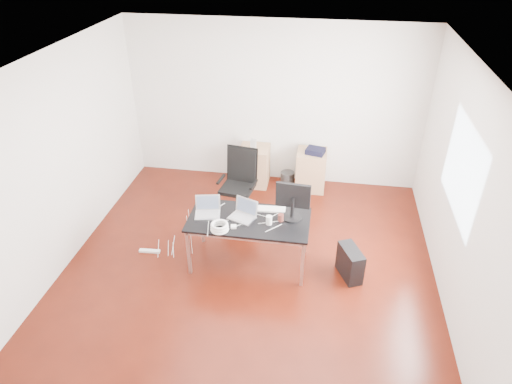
# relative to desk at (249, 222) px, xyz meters

# --- Properties ---
(room_shell) EXTENTS (5.00, 5.00, 5.00)m
(room_shell) POSITION_rel_desk_xyz_m (0.05, -0.05, 0.73)
(room_shell) COLOR #3B0E06
(room_shell) RESTS_ON ground
(desk) EXTENTS (1.60, 0.80, 0.73)m
(desk) POSITION_rel_desk_xyz_m (0.00, 0.00, 0.00)
(desk) COLOR black
(desk) RESTS_ON ground
(office_chair) EXTENTS (0.54, 0.56, 1.08)m
(office_chair) POSITION_rel_desk_xyz_m (-0.37, 1.20, -0.07)
(office_chair) COLOR black
(office_chair) RESTS_ON ground
(filing_cabinet_left) EXTENTS (0.50, 0.50, 0.70)m
(filing_cabinet_left) POSITION_rel_desk_xyz_m (-0.29, 2.17, -0.33)
(filing_cabinet_left) COLOR #A47852
(filing_cabinet_left) RESTS_ON ground
(filing_cabinet_right) EXTENTS (0.50, 0.50, 0.70)m
(filing_cabinet_right) POSITION_rel_desk_xyz_m (0.71, 2.17, -0.33)
(filing_cabinet_right) COLOR #A47852
(filing_cabinet_right) RESTS_ON ground
(pc_tower) EXTENTS (0.37, 0.49, 0.44)m
(pc_tower) POSITION_rel_desk_xyz_m (1.37, -0.07, -0.46)
(pc_tower) COLOR black
(pc_tower) RESTS_ON ground
(wastebasket) EXTENTS (0.26, 0.26, 0.28)m
(wastebasket) POSITION_rel_desk_xyz_m (0.31, 2.15, -0.54)
(wastebasket) COLOR black
(wastebasket) RESTS_ON ground
(power_strip) EXTENTS (0.30, 0.08, 0.04)m
(power_strip) POSITION_rel_desk_xyz_m (-1.45, -0.02, -0.66)
(power_strip) COLOR white
(power_strip) RESTS_ON ground
(laptop_left) EXTENTS (0.37, 0.31, 0.23)m
(laptop_left) POSITION_rel_desk_xyz_m (-0.57, 0.04, 0.11)
(laptop_left) COLOR silver
(laptop_left) RESTS_ON desk
(laptop_right) EXTENTS (0.40, 0.36, 0.23)m
(laptop_right) POSITION_rel_desk_xyz_m (-0.08, 0.04, 0.11)
(laptop_right) COLOR silver
(laptop_right) RESTS_ON desk
(monitor) EXTENTS (0.45, 0.26, 0.51)m
(monitor) POSITION_rel_desk_xyz_m (0.56, 0.13, 0.34)
(monitor) COLOR black
(monitor) RESTS_ON desk
(keyboard) EXTENTS (0.45, 0.16, 0.02)m
(keyboard) POSITION_rel_desk_xyz_m (0.23, 0.26, 0.06)
(keyboard) COLOR white
(keyboard) RESTS_ON desk
(cup_white) EXTENTS (0.09, 0.09, 0.12)m
(cup_white) POSITION_rel_desk_xyz_m (0.28, -0.07, 0.11)
(cup_white) COLOR white
(cup_white) RESTS_ON desk
(cup_brown) EXTENTS (0.09, 0.09, 0.10)m
(cup_brown) POSITION_rel_desk_xyz_m (0.42, 0.03, 0.10)
(cup_brown) COLOR maroon
(cup_brown) RESTS_ON desk
(cable_coil) EXTENTS (0.24, 0.24, 0.11)m
(cable_coil) POSITION_rel_desk_xyz_m (-0.32, -0.31, 0.11)
(cable_coil) COLOR white
(cable_coil) RESTS_ON desk
(power_adapter) EXTENTS (0.08, 0.08, 0.03)m
(power_adapter) POSITION_rel_desk_xyz_m (-0.16, -0.22, 0.07)
(power_adapter) COLOR white
(power_adapter) RESTS_ON desk
(speaker) EXTENTS (0.10, 0.09, 0.18)m
(speaker) POSITION_rel_desk_xyz_m (-0.29, 2.12, 0.11)
(speaker) COLOR #9E9E9E
(speaker) RESTS_ON filing_cabinet_left
(navy_garment) EXTENTS (0.35, 0.31, 0.09)m
(navy_garment) POSITION_rel_desk_xyz_m (0.77, 2.13, 0.07)
(navy_garment) COLOR black
(navy_garment) RESTS_ON filing_cabinet_right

